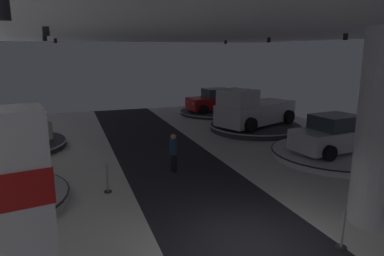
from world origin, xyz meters
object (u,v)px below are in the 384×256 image
Objects in this scene: pickup_truck_far_right at (253,110)px; visitor_walking_near at (173,151)px; display_car_far_left at (5,129)px; display_platform_far_right at (255,127)px; display_platform_far_left at (7,146)px; display_car_mid_right at (336,135)px; column_right at (383,130)px; display_car_deep_right at (215,101)px; display_platform_deep_right at (214,112)px; display_platform_mid_right at (334,154)px.

visitor_walking_near is (-6.68, -5.44, -0.38)m from pickup_truck_far_right.
display_car_far_left is 2.81× the size of visitor_walking_near.
display_platform_far_left is at bearing 177.86° from display_platform_far_right.
column_right is at bearing -121.94° from display_car_mid_right.
display_car_far_left is 0.79× the size of display_platform_far_right.
display_car_deep_right reaches higher than display_platform_far_left.
display_platform_far_left is (-13.80, -5.53, 0.02)m from display_platform_deep_right.
display_car_far_left is at bearing -158.05° from display_platform_deep_right.
display_car_deep_right is at bearing 81.51° from column_right.
visitor_walking_near is at bearing -41.14° from display_platform_far_left.
display_platform_deep_right is at bearing 93.46° from display_car_mid_right.
display_car_mid_right is 7.61m from visitor_walking_near.
pickup_truck_far_right is at bearing -158.76° from display_platform_far_right.
display_platform_mid_right is at bearing -86.40° from display_platform_deep_right.
pickup_truck_far_right is at bearing 98.36° from display_car_mid_right.
display_platform_mid_right reaches higher than display_platform_far_left.
pickup_truck_far_right reaches higher than display_car_mid_right.
display_car_deep_right reaches higher than display_platform_mid_right.
display_platform_deep_right is 6.28m from pickup_truck_far_right.
display_platform_deep_right is 1.21× the size of display_car_far_left.
column_right is 1.26× the size of display_car_deep_right.
visitor_walking_near is at bearing 175.17° from display_car_mid_right.
display_platform_mid_right is 16.04m from display_car_far_left.
display_platform_far_left is at bearing 132.84° from column_right.
display_platform_far_right is 3.57× the size of visitor_walking_near.
display_car_mid_right is 0.76× the size of display_platform_far_left.
pickup_truck_far_right reaches higher than display_platform_deep_right.
display_platform_far_right is (0.12, -6.06, -0.83)m from display_car_deep_right.
display_platform_deep_right is 0.95× the size of display_platform_far_right.
visitor_walking_near is (-6.84, -11.61, 0.76)m from display_platform_deep_right.
display_car_far_left is (-13.77, -5.55, 0.91)m from display_platform_deep_right.
visitor_walking_near is (6.94, -6.06, -0.15)m from display_car_far_left.
column_right is 16.67m from display_platform_far_left.
display_platform_far_left is 3.63× the size of visitor_walking_near.
display_car_mid_right is at bearing -24.81° from display_platform_far_left.
display_platform_mid_right is 1.01× the size of pickup_truck_far_right.
pickup_truck_far_right reaches higher than display_platform_far_right.
display_car_mid_right reaches higher than visitor_walking_near.
visitor_walking_near is (-7.61, 0.64, 0.73)m from display_platform_mid_right.
display_car_deep_right is 14.88m from display_car_far_left.
display_car_far_left reaches higher than display_platform_far_left.
display_car_far_left is at bearing -158.08° from display_car_deep_right.
column_right reaches higher than display_platform_deep_right.
visitor_walking_near reaches higher than display_platform_far_left.
display_platform_mid_right is 7.67m from visitor_walking_near.
display_car_far_left reaches higher than display_platform_deep_right.
display_car_mid_right is at bearing -86.68° from display_car_deep_right.
display_car_mid_right is 0.98× the size of display_car_far_left.
display_car_deep_right is 0.76× the size of display_platform_mid_right.
display_platform_far_left reaches higher than display_platform_deep_right.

